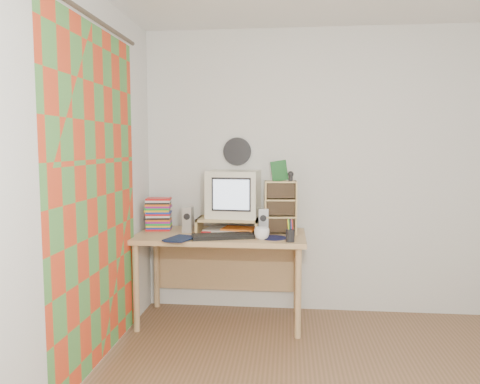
% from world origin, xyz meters
% --- Properties ---
extents(back_wall, '(3.50, 0.00, 3.50)m').
position_xyz_m(back_wall, '(0.00, 1.75, 1.25)').
color(back_wall, silver).
rests_on(back_wall, floor).
extents(left_wall, '(0.00, 3.50, 3.50)m').
position_xyz_m(left_wall, '(-1.75, 0.00, 1.25)').
color(left_wall, silver).
rests_on(left_wall, floor).
extents(curtain, '(0.00, 2.20, 2.20)m').
position_xyz_m(curtain, '(-1.71, 0.48, 1.15)').
color(curtain, red).
rests_on(curtain, left_wall).
extents(wall_disc, '(0.25, 0.02, 0.25)m').
position_xyz_m(wall_disc, '(-0.93, 1.73, 1.43)').
color(wall_disc, black).
rests_on(wall_disc, back_wall).
extents(desk, '(1.40, 0.70, 0.75)m').
position_xyz_m(desk, '(-1.03, 1.44, 0.62)').
color(desk, tan).
rests_on(desk, floor).
extents(monitor_riser, '(0.52, 0.30, 0.12)m').
position_xyz_m(monitor_riser, '(-0.98, 1.48, 0.84)').
color(monitor_riser, tan).
rests_on(monitor_riser, desk).
extents(crt_monitor, '(0.45, 0.45, 0.40)m').
position_xyz_m(crt_monitor, '(-0.94, 1.53, 1.07)').
color(crt_monitor, silver).
rests_on(crt_monitor, monitor_riser).
extents(speaker_left, '(0.09, 0.09, 0.22)m').
position_xyz_m(speaker_left, '(-1.32, 1.42, 0.86)').
color(speaker_left, '#AFB0B4').
rests_on(speaker_left, desk).
extents(speaker_right, '(0.09, 0.09, 0.21)m').
position_xyz_m(speaker_right, '(-0.68, 1.41, 0.86)').
color(speaker_right, '#AFB0B4').
rests_on(speaker_right, desk).
extents(keyboard, '(0.51, 0.30, 0.03)m').
position_xyz_m(keyboard, '(-0.98, 1.19, 0.77)').
color(keyboard, black).
rests_on(keyboard, desk).
extents(dvd_stack, '(0.23, 0.17, 0.30)m').
position_xyz_m(dvd_stack, '(-1.60, 1.50, 0.90)').
color(dvd_stack, brown).
rests_on(dvd_stack, desk).
extents(cd_rack, '(0.27, 0.16, 0.44)m').
position_xyz_m(cd_rack, '(-0.54, 1.45, 0.97)').
color(cd_rack, tan).
rests_on(cd_rack, desk).
extents(mug, '(0.15, 0.15, 0.09)m').
position_xyz_m(mug, '(-0.68, 1.17, 0.80)').
color(mug, white).
rests_on(mug, desk).
extents(diary, '(0.26, 0.23, 0.04)m').
position_xyz_m(diary, '(-1.39, 1.11, 0.77)').
color(diary, '#0F1B3A').
rests_on(diary, desk).
extents(mousepad, '(0.26, 0.26, 0.00)m').
position_xyz_m(mousepad, '(-0.59, 1.24, 0.75)').
color(mousepad, black).
rests_on(mousepad, desk).
extents(pen_cup, '(0.07, 0.07, 0.13)m').
position_xyz_m(pen_cup, '(-0.45, 1.11, 0.82)').
color(pen_cup, black).
rests_on(pen_cup, desk).
extents(papers, '(0.35, 0.28, 0.04)m').
position_xyz_m(papers, '(-0.96, 1.46, 0.77)').
color(papers, beige).
rests_on(papers, desk).
extents(red_box, '(0.08, 0.05, 0.04)m').
position_xyz_m(red_box, '(-1.13, 1.26, 0.77)').
color(red_box, red).
rests_on(red_box, desk).
extents(game_box, '(0.13, 0.05, 0.17)m').
position_xyz_m(game_box, '(-0.55, 1.46, 1.27)').
color(game_box, '#175220').
rests_on(game_box, cd_rack).
extents(webcam, '(0.05, 0.05, 0.08)m').
position_xyz_m(webcam, '(-0.45, 1.44, 1.23)').
color(webcam, black).
rests_on(webcam, cd_rack).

